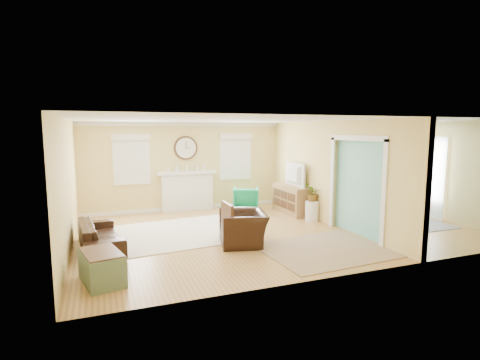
% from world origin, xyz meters
% --- Properties ---
extents(floor, '(9.00, 9.00, 0.00)m').
position_xyz_m(floor, '(0.00, 0.00, 0.00)').
color(floor, olive).
rests_on(floor, ground).
extents(wall_back, '(9.00, 0.02, 2.60)m').
position_xyz_m(wall_back, '(0.00, 3.00, 1.30)').
color(wall_back, '#D5B76B').
rests_on(wall_back, ground).
extents(wall_front, '(9.00, 0.02, 2.60)m').
position_xyz_m(wall_front, '(0.00, -3.00, 1.30)').
color(wall_front, '#D5B76B').
rests_on(wall_front, ground).
extents(wall_left, '(0.02, 6.00, 2.60)m').
position_xyz_m(wall_left, '(-4.50, 0.00, 1.30)').
color(wall_left, '#D5B76B').
rests_on(wall_left, ground).
extents(wall_right, '(0.02, 6.00, 2.60)m').
position_xyz_m(wall_right, '(4.50, 0.00, 1.30)').
color(wall_right, '#D5B76B').
rests_on(wall_right, ground).
extents(ceiling, '(9.00, 6.00, 0.02)m').
position_xyz_m(ceiling, '(0.00, 0.00, 2.60)').
color(ceiling, white).
rests_on(ceiling, wall_back).
extents(partition, '(0.17, 6.00, 2.60)m').
position_xyz_m(partition, '(1.51, 0.28, 1.36)').
color(partition, '#D5B76B').
rests_on(partition, ground).
extents(fireplace, '(1.70, 0.30, 1.17)m').
position_xyz_m(fireplace, '(-1.50, 2.88, 0.60)').
color(fireplace, white).
rests_on(fireplace, ground).
extents(wall_clock, '(0.70, 0.07, 0.70)m').
position_xyz_m(wall_clock, '(-1.50, 2.97, 1.85)').
color(wall_clock, '#4C301C').
rests_on(wall_clock, wall_back).
extents(window_left, '(1.05, 0.13, 1.42)m').
position_xyz_m(window_left, '(-3.05, 2.95, 1.66)').
color(window_left, white).
rests_on(window_left, wall_back).
extents(window_right, '(1.05, 0.13, 1.42)m').
position_xyz_m(window_right, '(0.05, 2.95, 1.66)').
color(window_right, white).
rests_on(window_right, wall_back).
extents(french_doors, '(0.06, 1.70, 2.20)m').
position_xyz_m(french_doors, '(4.45, 0.00, 1.10)').
color(french_doors, white).
rests_on(french_doors, ground).
extents(pendant, '(0.30, 0.30, 0.55)m').
position_xyz_m(pendant, '(3.00, 0.00, 2.20)').
color(pendant, gold).
rests_on(pendant, ceiling).
extents(rug_cream, '(3.23, 2.88, 0.02)m').
position_xyz_m(rug_cream, '(-2.20, 0.50, 0.01)').
color(rug_cream, '#F1E8CE').
rests_on(rug_cream, floor).
extents(rug_jute, '(2.58, 2.16, 0.01)m').
position_xyz_m(rug_jute, '(0.24, -1.75, 0.01)').
color(rug_jute, tan).
rests_on(rug_jute, floor).
extents(rug_grey, '(2.56, 3.20, 0.01)m').
position_xyz_m(rug_grey, '(3.03, 0.06, 0.01)').
color(rug_grey, slate).
rests_on(rug_grey, floor).
extents(sofa, '(0.92, 1.94, 0.55)m').
position_xyz_m(sofa, '(-3.95, -0.10, 0.27)').
color(sofa, black).
rests_on(sofa, floor).
extents(eames_chair, '(1.14, 1.24, 0.69)m').
position_xyz_m(eames_chair, '(-1.15, -0.81, 0.34)').
color(eames_chair, black).
rests_on(eames_chair, floor).
extents(green_chair, '(0.96, 0.97, 0.69)m').
position_xyz_m(green_chair, '(0.15, 2.32, 0.34)').
color(green_chair, '#088355').
rests_on(green_chair, floor).
extents(trunk, '(0.72, 0.97, 0.51)m').
position_xyz_m(trunk, '(-3.94, -1.91, 0.25)').
color(trunk, '#5D715A').
rests_on(trunk, floor).
extents(credenza, '(0.51, 1.49, 0.80)m').
position_xyz_m(credenza, '(1.21, 1.45, 0.40)').
color(credenza, olive).
rests_on(credenza, floor).
extents(tv, '(0.20, 1.14, 0.65)m').
position_xyz_m(tv, '(1.19, 1.45, 1.13)').
color(tv, black).
rests_on(tv, credenza).
extents(garden_stool, '(0.35, 0.35, 0.52)m').
position_xyz_m(garden_stool, '(1.28, 0.44, 0.26)').
color(garden_stool, white).
rests_on(garden_stool, floor).
extents(potted_plant, '(0.55, 0.54, 0.46)m').
position_xyz_m(potted_plant, '(1.28, 0.44, 0.75)').
color(potted_plant, '#337F33').
rests_on(potted_plant, garden_stool).
extents(dining_table, '(1.39, 1.99, 0.64)m').
position_xyz_m(dining_table, '(3.03, 0.06, 0.32)').
color(dining_table, '#4C301C').
rests_on(dining_table, floor).
extents(dining_chair_n, '(0.42, 0.42, 0.90)m').
position_xyz_m(dining_chair_n, '(3.01, 1.07, 0.53)').
color(dining_chair_n, slate).
rests_on(dining_chair_n, floor).
extents(dining_chair_s, '(0.53, 0.53, 1.01)m').
position_xyz_m(dining_chair_s, '(3.08, -1.00, 0.59)').
color(dining_chair_s, slate).
rests_on(dining_chair_s, floor).
extents(dining_chair_w, '(0.47, 0.47, 0.87)m').
position_xyz_m(dining_chair_w, '(2.42, 0.08, 0.51)').
color(dining_chair_w, white).
rests_on(dining_chair_w, floor).
extents(dining_chair_e, '(0.48, 0.48, 0.93)m').
position_xyz_m(dining_chair_e, '(3.68, 0.12, 0.55)').
color(dining_chair_e, slate).
rests_on(dining_chair_e, floor).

